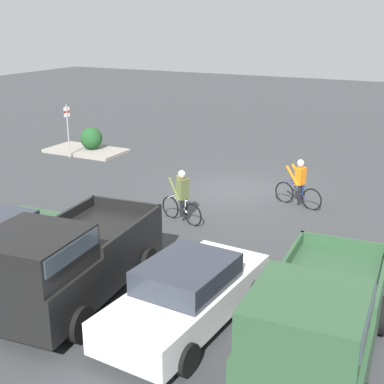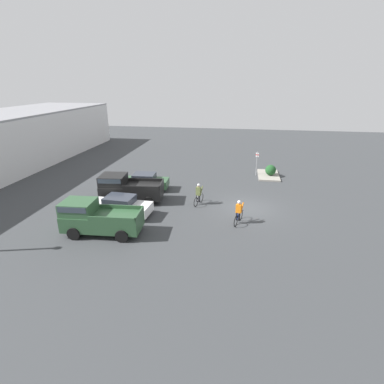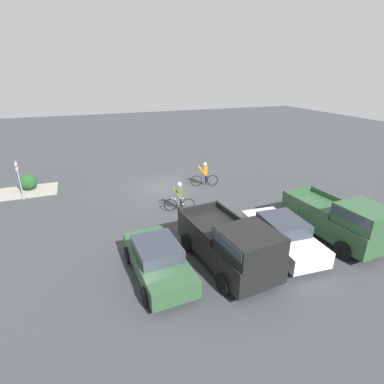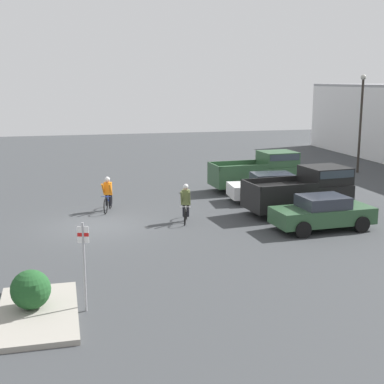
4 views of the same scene
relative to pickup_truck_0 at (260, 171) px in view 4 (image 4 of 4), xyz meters
The scene contains 11 objects.
ground_plane 11.14m from the pickup_truck_0, 59.40° to the right, with size 80.00×80.00×0.00m, color #383A3D.
pickup_truck_0 is the anchor object (origin of this frame).
sedan_0 2.88m from the pickup_truck_0, ahead, with size 2.15×4.56×1.45m.
pickup_truck_1 5.59m from the pickup_truck_0, ahead, with size 2.65×5.06×2.16m.
sedan_1 8.45m from the pickup_truck_0, ahead, with size 2.08×4.30×1.45m.
cyclist_0 8.13m from the pickup_truck_0, 44.44° to the right, with size 1.70×0.61×1.73m.
cyclist_1 9.33m from the pickup_truck_0, 71.63° to the right, with size 1.82×0.64×1.68m.
fire_lane_sign 17.70m from the pickup_truck_0, 36.18° to the right, with size 0.10×0.30×2.48m.
lamppost 9.84m from the pickup_truck_0, 114.89° to the left, with size 0.36×0.36×6.51m.
curb_island 18.52m from the pickup_truck_0, 39.29° to the right, with size 3.80×2.08×0.15m, color gray.
shrub 18.43m from the pickup_truck_0, 40.09° to the right, with size 1.06×1.06×1.06m.
Camera 4 is at (22.47, -1.34, 6.14)m, focal length 50.00 mm.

